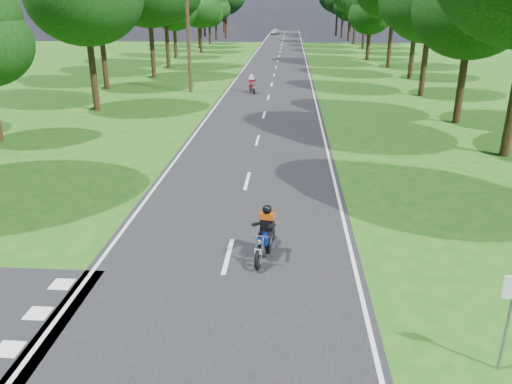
{
  "coord_description": "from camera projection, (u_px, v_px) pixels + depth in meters",
  "views": [
    {
      "loc": [
        1.55,
        -9.73,
        6.32
      ],
      "look_at": [
        0.61,
        4.0,
        1.1
      ],
      "focal_mm": 35.0,
      "sensor_mm": 36.0,
      "label": 1
    }
  ],
  "objects": [
    {
      "name": "telegraph_pole",
      "position": [
        188.0,
        36.0,
        36.47
      ],
      "size": [
        1.2,
        0.26,
        8.0
      ],
      "color": "#382616",
      "rests_on": "ground"
    },
    {
      "name": "rider_near_blue",
      "position": [
        265.0,
        232.0,
        13.02
      ],
      "size": [
        0.87,
        1.75,
        1.4
      ],
      "primitive_type": null,
      "rotation": [
        0.0,
        0.0,
        -0.19
      ],
      "color": "navy",
      "rests_on": "main_road"
    },
    {
      "name": "main_road",
      "position": [
        278.0,
        61.0,
        58.06
      ],
      "size": [
        7.0,
        140.0,
        0.02
      ],
      "primitive_type": "cube",
      "color": "black",
      "rests_on": "ground"
    },
    {
      "name": "rider_far_red",
      "position": [
        252.0,
        84.0,
        37.16
      ],
      "size": [
        0.97,
        1.73,
        1.37
      ],
      "primitive_type": null,
      "rotation": [
        0.0,
        0.0,
        0.28
      ],
      "color": "#B10D27",
      "rests_on": "main_road"
    },
    {
      "name": "ground",
      "position": [
        218.0,
        298.0,
        11.41
      ],
      "size": [
        160.0,
        160.0,
        0.0
      ],
      "primitive_type": "plane",
      "color": "#155112",
      "rests_on": "ground"
    },
    {
      "name": "road_sign",
      "position": [
        511.0,
        307.0,
        8.71
      ],
      "size": [
        0.45,
        0.07,
        2.0
      ],
      "color": "slate",
      "rests_on": "ground"
    },
    {
      "name": "distant_car",
      "position": [
        275.0,
        31.0,
        107.82
      ],
      "size": [
        2.33,
        3.86,
        1.23
      ],
      "primitive_type": "imported",
      "rotation": [
        0.0,
        0.0,
        -0.26
      ],
      "color": "silver",
      "rests_on": "main_road"
    },
    {
      "name": "road_markings",
      "position": [
        276.0,
        63.0,
        56.31
      ],
      "size": [
        7.4,
        140.0,
        0.01
      ],
      "color": "silver",
      "rests_on": "main_road"
    }
  ]
}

